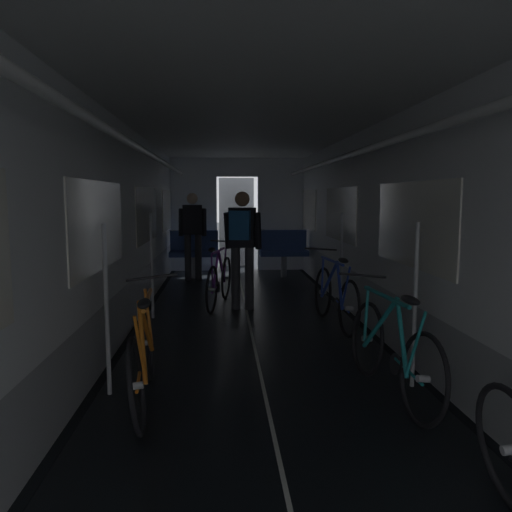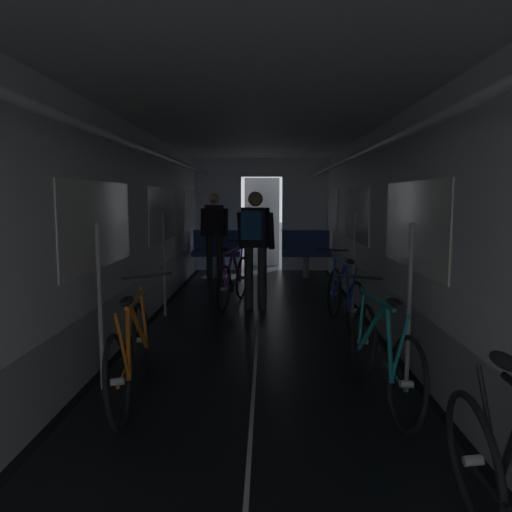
{
  "view_description": "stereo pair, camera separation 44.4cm",
  "coord_description": "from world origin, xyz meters",
  "px_view_note": "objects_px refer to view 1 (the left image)",
  "views": [
    {
      "loc": [
        -0.34,
        -1.89,
        1.6
      ],
      "look_at": [
        0.0,
        3.07,
        1.02
      ],
      "focal_mm": 34.95,
      "sensor_mm": 36.0,
      "label": 1
    },
    {
      "loc": [
        0.1,
        -1.91,
        1.6
      ],
      "look_at": [
        0.0,
        3.07,
        1.02
      ],
      "focal_mm": 34.95,
      "sensor_mm": 36.0,
      "label": 2
    }
  ],
  "objects_px": {
    "person_standing_near_bench": "(193,230)",
    "bicycle_teal": "(392,351)",
    "bicycle_orange": "(142,356)",
    "bench_seat_far_right": "(283,249)",
    "bicycle_blue": "(335,296)",
    "person_cyclist_aisle": "(242,239)",
    "bench_seat_far_left": "(194,249)",
    "bicycle_purple_in_aisle": "(219,280)"
  },
  "relations": [
    {
      "from": "person_cyclist_aisle",
      "to": "bicycle_purple_in_aisle",
      "type": "distance_m",
      "value": 0.76
    },
    {
      "from": "bicycle_orange",
      "to": "bench_seat_far_left",
      "type": "bearing_deg",
      "value": 89.43
    },
    {
      "from": "bicycle_orange",
      "to": "person_standing_near_bench",
      "type": "relative_size",
      "value": 1.0
    },
    {
      "from": "bench_seat_far_left",
      "to": "bicycle_orange",
      "type": "height_order",
      "value": "bench_seat_far_left"
    },
    {
      "from": "bicycle_teal",
      "to": "person_cyclist_aisle",
      "type": "bearing_deg",
      "value": 108.27
    },
    {
      "from": "bicycle_blue",
      "to": "bicycle_orange",
      "type": "bearing_deg",
      "value": -132.32
    },
    {
      "from": "bench_seat_far_right",
      "to": "person_cyclist_aisle",
      "type": "xyz_separation_m",
      "value": [
        -0.95,
        -2.95,
        0.45
      ]
    },
    {
      "from": "bicycle_purple_in_aisle",
      "to": "person_standing_near_bench",
      "type": "bearing_deg",
      "value": 102.57
    },
    {
      "from": "person_cyclist_aisle",
      "to": "bicycle_purple_in_aisle",
      "type": "relative_size",
      "value": 1.01
    },
    {
      "from": "bench_seat_far_right",
      "to": "bicycle_orange",
      "type": "distance_m",
      "value": 6.45
    },
    {
      "from": "bench_seat_far_right",
      "to": "bicycle_purple_in_aisle",
      "type": "xyz_separation_m",
      "value": [
        -1.28,
        -2.68,
        -0.18
      ]
    },
    {
      "from": "bicycle_blue",
      "to": "person_cyclist_aisle",
      "type": "relative_size",
      "value": 1.0
    },
    {
      "from": "person_standing_near_bench",
      "to": "bench_seat_far_right",
      "type": "bearing_deg",
      "value": 11.83
    },
    {
      "from": "bench_seat_far_right",
      "to": "person_standing_near_bench",
      "type": "distance_m",
      "value": 1.88
    },
    {
      "from": "bicycle_purple_in_aisle",
      "to": "bicycle_orange",
      "type": "bearing_deg",
      "value": -99.37
    },
    {
      "from": "bicycle_orange",
      "to": "bicycle_purple_in_aisle",
      "type": "xyz_separation_m",
      "value": [
        0.58,
        3.5,
        0.0
      ]
    },
    {
      "from": "bicycle_teal",
      "to": "bicycle_purple_in_aisle",
      "type": "height_order",
      "value": "bicycle_teal"
    },
    {
      "from": "bench_seat_far_left",
      "to": "bicycle_orange",
      "type": "bearing_deg",
      "value": -90.57
    },
    {
      "from": "bench_seat_far_right",
      "to": "bicycle_teal",
      "type": "height_order",
      "value": "bench_seat_far_right"
    },
    {
      "from": "bicycle_teal",
      "to": "bicycle_purple_in_aisle",
      "type": "bearing_deg",
      "value": 111.75
    },
    {
      "from": "bicycle_orange",
      "to": "bicycle_teal",
      "type": "relative_size",
      "value": 1.0
    },
    {
      "from": "bench_seat_far_left",
      "to": "person_cyclist_aisle",
      "type": "xyz_separation_m",
      "value": [
        0.85,
        -2.95,
        0.45
      ]
    },
    {
      "from": "person_standing_near_bench",
      "to": "bicycle_orange",
      "type": "bearing_deg",
      "value": -90.63
    },
    {
      "from": "bench_seat_far_left",
      "to": "bicycle_purple_in_aisle",
      "type": "xyz_separation_m",
      "value": [
        0.52,
        -2.68,
        -0.18
      ]
    },
    {
      "from": "bicycle_blue",
      "to": "bicycle_orange",
      "type": "relative_size",
      "value": 1.0
    },
    {
      "from": "person_cyclist_aisle",
      "to": "bicycle_purple_in_aisle",
      "type": "xyz_separation_m",
      "value": [
        -0.33,
        0.27,
        -0.63
      ]
    },
    {
      "from": "bench_seat_far_left",
      "to": "person_standing_near_bench",
      "type": "relative_size",
      "value": 0.58
    },
    {
      "from": "bench_seat_far_left",
      "to": "bicycle_orange",
      "type": "distance_m",
      "value": 6.18
    },
    {
      "from": "bicycle_purple_in_aisle",
      "to": "person_standing_near_bench",
      "type": "xyz_separation_m",
      "value": [
        -0.51,
        2.3,
        0.59
      ]
    },
    {
      "from": "bicycle_orange",
      "to": "bicycle_teal",
      "type": "height_order",
      "value": "same"
    },
    {
      "from": "person_cyclist_aisle",
      "to": "bicycle_orange",
      "type": "bearing_deg",
      "value": -105.7
    },
    {
      "from": "bicycle_blue",
      "to": "person_standing_near_bench",
      "type": "height_order",
      "value": "person_standing_near_bench"
    },
    {
      "from": "bench_seat_far_right",
      "to": "bicycle_orange",
      "type": "xyz_separation_m",
      "value": [
        -1.86,
        -6.17,
        -0.19
      ]
    },
    {
      "from": "bicycle_orange",
      "to": "bicycle_teal",
      "type": "xyz_separation_m",
      "value": [
        1.97,
        -0.01,
        0.0
      ]
    },
    {
      "from": "person_standing_near_bench",
      "to": "bicycle_blue",
      "type": "bearing_deg",
      "value": -61.3
    },
    {
      "from": "bicycle_orange",
      "to": "person_standing_near_bench",
      "type": "bearing_deg",
      "value": 89.37
    },
    {
      "from": "bicycle_purple_in_aisle",
      "to": "bench_seat_far_right",
      "type": "bearing_deg",
      "value": 64.37
    },
    {
      "from": "bench_seat_far_right",
      "to": "person_standing_near_bench",
      "type": "bearing_deg",
      "value": -168.17
    },
    {
      "from": "bench_seat_far_right",
      "to": "bicycle_blue",
      "type": "bearing_deg",
      "value": -87.67
    },
    {
      "from": "bench_seat_far_right",
      "to": "bicycle_purple_in_aisle",
      "type": "height_order",
      "value": "bench_seat_far_right"
    },
    {
      "from": "bicycle_orange",
      "to": "person_cyclist_aisle",
      "type": "distance_m",
      "value": 3.41
    },
    {
      "from": "person_standing_near_bench",
      "to": "bicycle_teal",
      "type": "bearing_deg",
      "value": -71.78
    }
  ]
}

